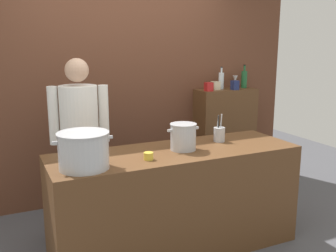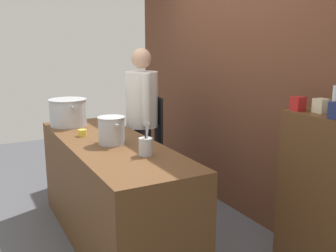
# 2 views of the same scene
# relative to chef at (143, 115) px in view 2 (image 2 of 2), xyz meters

# --- Properties ---
(ground_plane) EXTENTS (8.00, 8.00, 0.00)m
(ground_plane) POSITION_rel_chef_xyz_m (0.67, -0.61, -0.96)
(ground_plane) COLOR #4C4C51
(brick_back_panel) EXTENTS (4.40, 0.10, 3.00)m
(brick_back_panel) POSITION_rel_chef_xyz_m (0.67, 0.79, 0.54)
(brick_back_panel) COLOR brown
(brick_back_panel) RESTS_ON ground_plane
(prep_counter) EXTENTS (2.13, 0.70, 0.90)m
(prep_counter) POSITION_rel_chef_xyz_m (0.67, -0.61, -0.51)
(prep_counter) COLOR brown
(prep_counter) RESTS_ON ground_plane
(bar_cabinet) EXTENTS (0.76, 0.32, 1.23)m
(bar_cabinet) POSITION_rel_chef_xyz_m (1.95, 0.58, -0.35)
(bar_cabinet) COLOR brown
(bar_cabinet) RESTS_ON ground_plane
(chef) EXTENTS (0.52, 0.39, 1.66)m
(chef) POSITION_rel_chef_xyz_m (0.00, 0.00, 0.00)
(chef) COLOR black
(chef) RESTS_ON ground_plane
(stockpot_large) EXTENTS (0.43, 0.37, 0.27)m
(stockpot_large) POSITION_rel_chef_xyz_m (-0.14, -0.75, 0.07)
(stockpot_large) COLOR #B7BABF
(stockpot_large) RESTS_ON prep_counter
(stockpot_small) EXTENTS (0.29, 0.23, 0.23)m
(stockpot_small) POSITION_rel_chef_xyz_m (0.74, -0.61, 0.05)
(stockpot_small) COLOR #B7BABF
(stockpot_small) RESTS_ON prep_counter
(utensil_crock) EXTENTS (0.10, 0.10, 0.26)m
(utensil_crock) POSITION_rel_chef_xyz_m (1.17, -0.50, 0.00)
(utensil_crock) COLOR #B7BABF
(utensil_crock) RESTS_ON prep_counter
(butter_jar) EXTENTS (0.08, 0.08, 0.06)m
(butter_jar) POSITION_rel_chef_xyz_m (0.36, -0.75, -0.04)
(butter_jar) COLOR yellow
(butter_jar) RESTS_ON prep_counter
(spice_tin_navy) EXTENTS (0.08, 0.08, 0.11)m
(spice_tin_navy) POSITION_rel_chef_xyz_m (2.01, 0.48, 0.32)
(spice_tin_navy) COLOR navy
(spice_tin_navy) RESTS_ON bar_cabinet
(spice_tin_red) EXTENTS (0.08, 0.08, 0.10)m
(spice_tin_red) POSITION_rel_chef_xyz_m (1.65, 0.50, 0.31)
(spice_tin_red) COLOR red
(spice_tin_red) RESTS_ON bar_cabinet
(spice_tin_cream) EXTENTS (0.09, 0.09, 0.10)m
(spice_tin_cream) POSITION_rel_chef_xyz_m (1.79, 0.58, 0.31)
(spice_tin_cream) COLOR beige
(spice_tin_cream) RESTS_ON bar_cabinet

